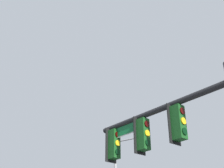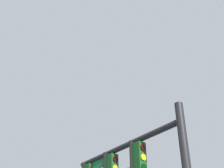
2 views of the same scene
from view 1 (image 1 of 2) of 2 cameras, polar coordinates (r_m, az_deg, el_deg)
signal_pole_near at (r=9.88m, az=11.46°, el=-9.71°), size 5.66×0.61×5.89m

